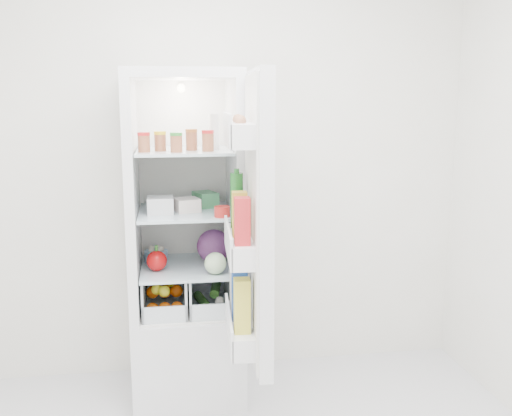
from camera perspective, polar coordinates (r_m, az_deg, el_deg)
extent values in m
cube|color=silver|center=(3.39, -3.97, 4.89)|extent=(3.00, 0.02, 2.60)
cube|color=silver|center=(3.37, -6.79, -13.76)|extent=(0.60, 0.60, 0.50)
cube|color=silver|center=(3.07, -7.44, 13.10)|extent=(0.60, 0.60, 0.05)
cube|color=silver|center=(3.38, -7.29, 1.84)|extent=(0.60, 0.05, 1.25)
cube|color=silver|center=(3.12, -12.20, 0.92)|extent=(0.05, 0.60, 1.25)
cube|color=silver|center=(3.13, -2.11, 1.20)|extent=(0.05, 0.60, 1.25)
cube|color=white|center=(3.35, -7.27, 1.76)|extent=(0.50, 0.01, 1.25)
sphere|color=white|center=(3.28, -7.50, 11.81)|extent=(0.05, 0.05, 0.05)
cube|color=silver|center=(3.18, -6.97, -5.87)|extent=(0.49, 0.53, 0.01)
cube|color=silver|center=(3.10, -7.10, -0.38)|extent=(0.49, 0.53, 0.02)
cube|color=silver|center=(3.06, -7.25, 5.70)|extent=(0.49, 0.53, 0.02)
cylinder|color=#B21919|center=(2.92, -11.15, 6.34)|extent=(0.06, 0.06, 0.08)
cylinder|color=gold|center=(2.97, -9.55, 6.46)|extent=(0.06, 0.06, 0.08)
cylinder|color=#267226|center=(2.89, -7.98, 6.39)|extent=(0.06, 0.06, 0.08)
cylinder|color=brown|center=(2.99, -6.46, 6.57)|extent=(0.06, 0.06, 0.08)
cylinder|color=#B21919|center=(2.92, -4.83, 6.51)|extent=(0.06, 0.06, 0.08)
cylinder|color=white|center=(3.02, -4.22, 7.62)|extent=(0.06, 0.06, 0.19)
cube|color=silver|center=(3.03, -9.53, 0.28)|extent=(0.14, 0.14, 0.09)
cube|color=silver|center=(3.06, -6.91, 0.31)|extent=(0.15, 0.15, 0.07)
cylinder|color=#B41F1B|center=(2.91, -3.41, -0.36)|extent=(0.09, 0.09, 0.05)
cube|color=#419057|center=(3.19, -5.08, 0.87)|extent=(0.15, 0.17, 0.08)
sphere|color=#491C52|center=(3.20, -4.26, -3.81)|extent=(0.19, 0.19, 0.19)
sphere|color=red|center=(3.09, -9.89, -5.23)|extent=(0.11, 0.11, 0.11)
cylinder|color=#8EB2D4|center=(3.27, -9.95, -4.75)|extent=(0.16, 0.16, 0.06)
sphere|color=beige|center=(3.00, -4.08, -5.54)|extent=(0.12, 0.12, 0.12)
sphere|color=#E7540C|center=(3.12, -10.31, -9.94)|extent=(0.07, 0.07, 0.07)
sphere|color=#E7540C|center=(3.12, -9.10, -9.91)|extent=(0.07, 0.07, 0.07)
sphere|color=#E7540C|center=(3.12, -7.89, -9.88)|extent=(0.07, 0.07, 0.07)
sphere|color=#E7540C|center=(3.22, -10.29, -8.27)|extent=(0.07, 0.07, 0.07)
sphere|color=#E7540C|center=(3.22, -9.12, -8.24)|extent=(0.07, 0.07, 0.07)
sphere|color=#E7540C|center=(3.22, -7.95, -8.21)|extent=(0.07, 0.07, 0.07)
sphere|color=#FBF527|center=(3.15, -9.88, -8.01)|extent=(0.06, 0.06, 0.06)
sphere|color=#FBF527|center=(3.25, -8.60, -7.36)|extent=(0.06, 0.06, 0.06)
sphere|color=#FBF527|center=(3.11, -9.15, -8.23)|extent=(0.06, 0.06, 0.06)
cylinder|color=#27521B|center=(3.24, -5.41, -9.22)|extent=(0.09, 0.21, 0.05)
cylinder|color=#27521B|center=(3.28, -4.07, -8.04)|extent=(0.08, 0.21, 0.05)
sphere|color=white|center=(3.13, -4.54, -9.93)|extent=(0.05, 0.05, 0.05)
sphere|color=white|center=(3.14, -3.66, -9.26)|extent=(0.05, 0.05, 0.05)
cube|color=silver|center=(2.55, 0.33, -0.99)|extent=(0.09, 0.60, 1.30)
cube|color=white|center=(2.55, -0.45, -1.01)|extent=(0.04, 0.56, 1.26)
cube|color=white|center=(2.49, -1.62, 7.43)|extent=(0.14, 0.51, 0.10)
cube|color=white|center=(2.57, -1.56, -3.76)|extent=(0.14, 0.51, 0.10)
cube|color=white|center=(2.70, -1.52, -12.00)|extent=(0.14, 0.51, 0.10)
sphere|color=#966144|center=(2.37, -1.55, 8.71)|extent=(0.05, 0.05, 0.05)
sphere|color=#966144|center=(2.45, -1.69, 8.77)|extent=(0.05, 0.05, 0.05)
sphere|color=#966144|center=(2.53, -1.82, 8.83)|extent=(0.05, 0.05, 0.05)
cylinder|color=#19591D|center=(2.68, -1.93, 0.77)|extent=(0.06, 0.06, 0.26)
cube|color=gold|center=(2.51, -1.65, -0.62)|extent=(0.07, 0.07, 0.20)
cube|color=red|center=(2.36, -1.39, -1.33)|extent=(0.07, 0.07, 0.20)
cube|color=white|center=(2.78, -1.88, -7.58)|extent=(0.07, 0.07, 0.24)
cube|color=blue|center=(2.64, -1.66, -8.60)|extent=(0.07, 0.07, 0.24)
cube|color=yellow|center=(2.50, -1.40, -9.74)|extent=(0.07, 0.07, 0.24)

